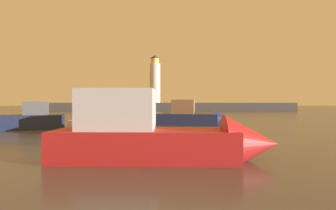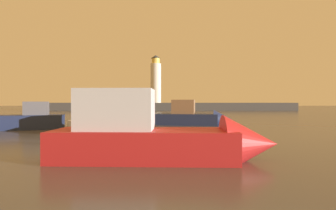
{
  "view_description": "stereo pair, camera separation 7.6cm",
  "coord_description": "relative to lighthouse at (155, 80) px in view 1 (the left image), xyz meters",
  "views": [
    {
      "loc": [
        0.03,
        -2.21,
        2.02
      ],
      "look_at": [
        0.28,
        17.08,
        1.8
      ],
      "focal_mm": 28.94,
      "sensor_mm": 36.0,
      "label": 1
    },
    {
      "loc": [
        0.11,
        -2.21,
        2.02
      ],
      "look_at": [
        0.28,
        17.08,
        1.8
      ],
      "focal_mm": 28.94,
      "sensor_mm": 36.0,
      "label": 2
    }
  ],
  "objects": [
    {
      "name": "motorboat_3",
      "position": [
        -8.71,
        -45.32,
        -6.58
      ],
      "size": [
        6.85,
        3.68,
        2.3
      ],
      "color": "#1E284C",
      "rests_on": "ground_plane"
    },
    {
      "name": "lighthouse",
      "position": [
        0.0,
        0.0,
        0.0
      ],
      "size": [
        2.51,
        2.51,
        11.45
      ],
      "color": "silver",
      "rests_on": "breakwater"
    },
    {
      "name": "breakwater",
      "position": [
        2.25,
        0.0,
        -6.33
      ],
      "size": [
        62.4,
        4.18,
        1.81
      ],
      "primitive_type": "cube",
      "color": "#423F3D",
      "rests_on": "ground_plane"
    },
    {
      "name": "ground_plane",
      "position": [
        2.25,
        -31.4,
        -7.23
      ],
      "size": [
        220.0,
        220.0,
        0.0
      ],
      "primitive_type": "plane",
      "color": "#4C4742"
    },
    {
      "name": "motorboat_4",
      "position": [
        2.41,
        -55.66,
        -6.43
      ],
      "size": [
        7.8,
        2.34,
        2.88
      ],
      "color": "#B21E1E",
      "rests_on": "ground_plane"
    },
    {
      "name": "motorboat_1",
      "position": [
        -0.87,
        -46.58,
        -6.7
      ],
      "size": [
        5.61,
        4.9,
        2.02
      ],
      "color": "silver",
      "rests_on": "ground_plane"
    },
    {
      "name": "motorboat_2",
      "position": [
        4.97,
        -41.46,
        -6.54
      ],
      "size": [
        6.75,
        2.95,
        2.5
      ],
      "color": "#1E284C",
      "rests_on": "ground_plane"
    }
  ]
}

